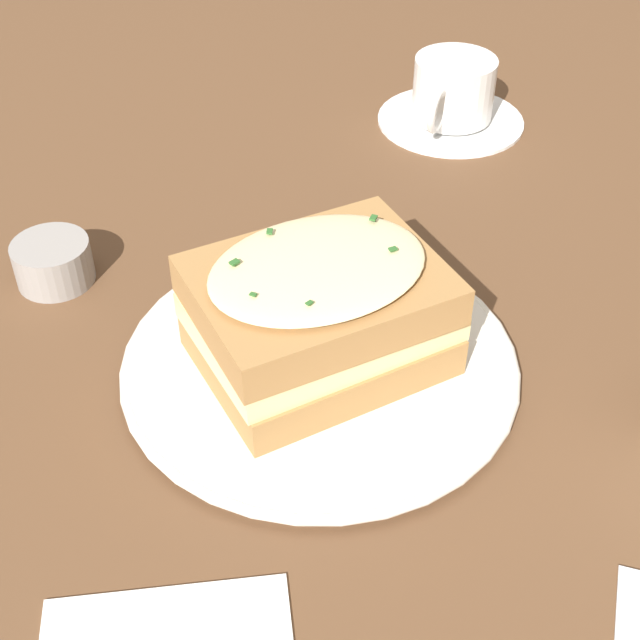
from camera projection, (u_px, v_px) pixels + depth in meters
ground_plane at (370, 368)px, 0.57m from camera, size 2.40×2.40×0.00m
dinner_plate at (320, 363)px, 0.57m from camera, size 0.25×0.25×0.01m
sandwich at (319, 312)px, 0.54m from camera, size 0.15×0.11×0.08m
teacup_with_saucer at (453, 97)px, 0.80m from camera, size 0.13×0.13×0.06m
condiment_pot at (53, 262)px, 0.63m from camera, size 0.06×0.06×0.03m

